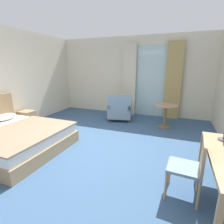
{
  "coord_description": "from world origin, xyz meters",
  "views": [
    {
      "loc": [
        1.68,
        -3.15,
        1.81
      ],
      "look_at": [
        0.4,
        0.19,
        0.85
      ],
      "focal_mm": 27.54,
      "sensor_mm": 36.0,
      "label": 1
    }
  ],
  "objects_px": {
    "desk_chair": "(191,166)",
    "armchair_by_window": "(120,110)",
    "bed": "(11,138)",
    "round_cafe_table": "(166,111)",
    "nightstand": "(27,119)"
  },
  "relations": [
    {
      "from": "armchair_by_window",
      "to": "round_cafe_table",
      "type": "bearing_deg",
      "value": -6.62
    },
    {
      "from": "desk_chair",
      "to": "round_cafe_table",
      "type": "height_order",
      "value": "desk_chair"
    },
    {
      "from": "nightstand",
      "to": "round_cafe_table",
      "type": "bearing_deg",
      "value": 19.64
    },
    {
      "from": "bed",
      "to": "round_cafe_table",
      "type": "height_order",
      "value": "bed"
    },
    {
      "from": "armchair_by_window",
      "to": "round_cafe_table",
      "type": "height_order",
      "value": "armchair_by_window"
    },
    {
      "from": "bed",
      "to": "armchair_by_window",
      "type": "relative_size",
      "value": 2.52
    },
    {
      "from": "nightstand",
      "to": "round_cafe_table",
      "type": "height_order",
      "value": "round_cafe_table"
    },
    {
      "from": "armchair_by_window",
      "to": "round_cafe_table",
      "type": "xyz_separation_m",
      "value": [
        1.5,
        -0.17,
        0.17
      ]
    },
    {
      "from": "bed",
      "to": "desk_chair",
      "type": "distance_m",
      "value": 3.67
    },
    {
      "from": "desk_chair",
      "to": "round_cafe_table",
      "type": "bearing_deg",
      "value": 100.63
    },
    {
      "from": "bed",
      "to": "nightstand",
      "type": "height_order",
      "value": "bed"
    },
    {
      "from": "round_cafe_table",
      "to": "desk_chair",
      "type": "bearing_deg",
      "value": -79.37
    },
    {
      "from": "bed",
      "to": "round_cafe_table",
      "type": "distance_m",
      "value": 4.13
    },
    {
      "from": "desk_chair",
      "to": "armchair_by_window",
      "type": "relative_size",
      "value": 0.97
    },
    {
      "from": "round_cafe_table",
      "to": "bed",
      "type": "bearing_deg",
      "value": -139.05
    }
  ]
}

